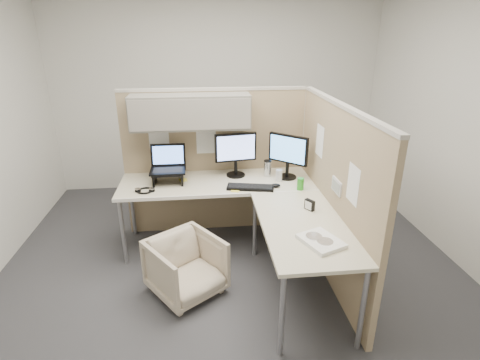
{
  "coord_description": "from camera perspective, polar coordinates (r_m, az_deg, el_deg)",
  "views": [
    {
      "loc": [
        -0.26,
        -3.05,
        2.19
      ],
      "look_at": [
        0.1,
        0.25,
        0.85
      ],
      "focal_mm": 28.0,
      "sensor_mm": 36.0,
      "label": 1
    }
  ],
  "objects": [
    {
      "name": "sticky_note_c",
      "position": [
        3.94,
        -8.67,
        0.01
      ],
      "size": [
        0.09,
        0.09,
        0.01
      ],
      "primitive_type": "cube",
      "rotation": [
        0.0,
        0.0,
        0.21
      ],
      "color": "yellow",
      "rests_on": "desk"
    },
    {
      "name": "monitor_left",
      "position": [
        3.93,
        -0.66,
        4.42
      ],
      "size": [
        0.44,
        0.2,
        0.47
      ],
      "rotation": [
        0.0,
        0.0,
        0.14
      ],
      "color": "black",
      "rests_on": "desk"
    },
    {
      "name": "laptop_station",
      "position": [
        3.88,
        -10.89,
        1.69
      ],
      "size": [
        0.35,
        0.3,
        0.37
      ],
      "color": "black",
      "rests_on": "desk"
    },
    {
      "name": "keyboard",
      "position": [
        3.69,
        1.59,
        -1.13
      ],
      "size": [
        0.48,
        0.25,
        0.02
      ],
      "primitive_type": "cube",
      "rotation": [
        0.0,
        0.0,
        -0.21
      ],
      "color": "black",
      "rests_on": "desk"
    },
    {
      "name": "paper_stack",
      "position": [
        2.84,
        12.23,
        -9.08
      ],
      "size": [
        0.34,
        0.38,
        0.03
      ],
      "rotation": [
        0.0,
        0.0,
        0.39
      ],
      "color": "white",
      "rests_on": "desk"
    },
    {
      "name": "monitor_right",
      "position": [
        3.9,
        7.32,
        4.13
      ],
      "size": [
        0.35,
        0.32,
        0.47
      ],
      "rotation": [
        0.0,
        0.0,
        -0.74
      ],
      "color": "black",
      "rests_on": "desk"
    },
    {
      "name": "headphones",
      "position": [
        3.73,
        -14.29,
        -1.54
      ],
      "size": [
        0.19,
        0.16,
        0.03
      ],
      "rotation": [
        0.0,
        0.0,
        -0.07
      ],
      "color": "black",
      "rests_on": "desk"
    },
    {
      "name": "partition_right",
      "position": [
        3.48,
        13.79,
        -1.89
      ],
      "size": [
        0.07,
        2.03,
        1.63
      ],
      "color": "tan",
      "rests_on": "ground"
    },
    {
      "name": "soda_can_silver",
      "position": [
        3.88,
        5.96,
        0.71
      ],
      "size": [
        0.07,
        0.07,
        0.12
      ],
      "primitive_type": "cylinder",
      "color": "silver",
      "rests_on": "desk"
    },
    {
      "name": "office_chair",
      "position": [
        3.37,
        -8.23,
        -12.6
      ],
      "size": [
        0.76,
        0.75,
        0.58
      ],
      "primitive_type": "imported",
      "rotation": [
        0.0,
        0.0,
        0.62
      ],
      "color": "beige",
      "rests_on": "ground"
    },
    {
      "name": "sticky_note_b",
      "position": [
        3.64,
        -0.71,
        -1.58
      ],
      "size": [
        0.09,
        0.09,
        0.01
      ],
      "primitive_type": "cube",
      "rotation": [
        0.0,
        0.0,
        -0.27
      ],
      "color": "yellow",
      "rests_on": "desk"
    },
    {
      "name": "desk_clock",
      "position": [
        3.3,
        10.55,
        -3.76
      ],
      "size": [
        0.08,
        0.1,
        0.09
      ],
      "rotation": [
        0.0,
        0.0,
        -1.01
      ],
      "color": "black",
      "rests_on": "desk"
    },
    {
      "name": "travel_mug",
      "position": [
        3.99,
        4.22,
        1.8
      ],
      "size": [
        0.08,
        0.08,
        0.18
      ],
      "color": "silver",
      "rests_on": "desk"
    },
    {
      "name": "mouse",
      "position": [
        3.74,
        5.44,
        -0.83
      ],
      "size": [
        0.1,
        0.07,
        0.04
      ],
      "primitive_type": "ellipsoid",
      "rotation": [
        0.0,
        0.0,
        -0.04
      ],
      "color": "black",
      "rests_on": "desk"
    },
    {
      "name": "soda_can_green",
      "position": [
        3.69,
        9.19,
        -0.6
      ],
      "size": [
        0.07,
        0.07,
        0.12
      ],
      "primitive_type": "cylinder",
      "color": "#268C1E",
      "rests_on": "desk"
    },
    {
      "name": "partition_back",
      "position": [
        4.03,
        -5.4,
        6.15
      ],
      "size": [
        2.0,
        0.36,
        1.63
      ],
      "color": "tan",
      "rests_on": "ground"
    },
    {
      "name": "desk",
      "position": [
        3.53,
        0.62,
        -3.18
      ],
      "size": [
        2.0,
        1.98,
        0.73
      ],
      "color": "beige",
      "rests_on": "ground"
    },
    {
      "name": "ground",
      "position": [
        3.76,
        -1.13,
        -13.61
      ],
      "size": [
        4.5,
        4.5,
        0.0
      ],
      "primitive_type": "plane",
      "color": "#313136",
      "rests_on": "ground"
    }
  ]
}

